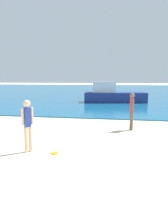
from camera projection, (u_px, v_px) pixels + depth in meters
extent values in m
cube|color=#14567F|center=(116.00, 90.00, 40.38)|extent=(160.00, 60.00, 0.06)
cylinder|color=#DDAD84|center=(26.00, 140.00, 6.17)|extent=(0.10, 0.10, 0.74)
cylinder|color=#DDAD84|center=(30.00, 139.00, 6.24)|extent=(0.10, 0.10, 0.74)
cube|color=#233899|center=(27.00, 117.00, 6.10)|extent=(0.20, 0.20, 0.56)
sphere|color=#DDAD84|center=(27.00, 104.00, 6.04)|extent=(0.20, 0.20, 0.20)
cylinder|color=#DDAD84|center=(23.00, 117.00, 6.02)|extent=(0.07, 0.07, 0.50)
cylinder|color=#DDAD84|center=(32.00, 116.00, 6.18)|extent=(0.07, 0.07, 0.50)
cylinder|color=orange|center=(55.00, 153.00, 6.10)|extent=(0.22, 0.22, 0.03)
cylinder|color=brown|center=(132.00, 121.00, 8.80)|extent=(0.10, 0.10, 0.75)
cylinder|color=brown|center=(131.00, 121.00, 8.93)|extent=(0.10, 0.10, 0.75)
cube|color=red|center=(132.00, 105.00, 8.77)|extent=(0.15, 0.19, 0.56)
sphere|color=brown|center=(132.00, 96.00, 8.70)|extent=(0.20, 0.20, 0.20)
cylinder|color=brown|center=(133.00, 105.00, 8.62)|extent=(0.08, 0.08, 0.50)
cylinder|color=brown|center=(131.00, 104.00, 8.90)|extent=(0.08, 0.08, 0.50)
cube|color=navy|center=(115.00, 97.00, 18.79)|extent=(5.54, 2.52, 0.85)
cube|color=silver|center=(104.00, 87.00, 18.67)|extent=(2.08, 1.48, 0.96)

